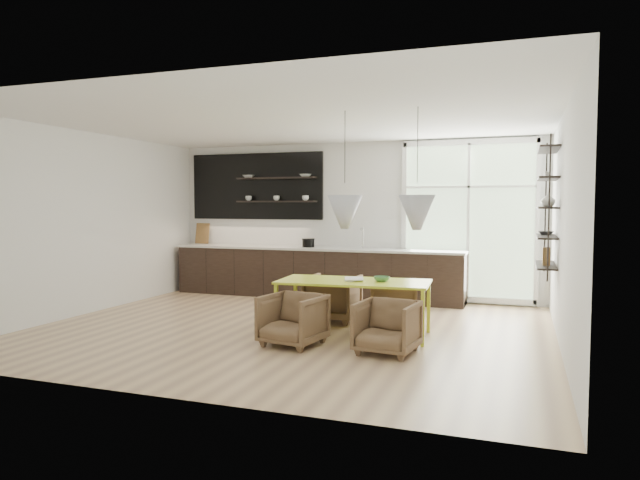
{
  "coord_description": "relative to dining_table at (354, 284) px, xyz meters",
  "views": [
    {
      "loc": [
        3.04,
        -7.3,
        1.75
      ],
      "look_at": [
        0.23,
        0.6,
        1.22
      ],
      "focal_mm": 32.0,
      "sensor_mm": 36.0,
      "label": 1
    }
  ],
  "objects": [
    {
      "name": "room",
      "position": [
        -0.35,
        1.12,
        0.78
      ],
      "size": [
        7.02,
        6.01,
        2.91
      ],
      "color": "#D7B586",
      "rests_on": "ground"
    },
    {
      "name": "kitchen_run",
      "position": [
        -1.62,
        2.72,
        -0.08
      ],
      "size": [
        5.54,
        0.69,
        2.75
      ],
      "color": "black",
      "rests_on": "ground"
    },
    {
      "name": "right_shelving",
      "position": [
        2.43,
        1.2,
        0.97
      ],
      "size": [
        0.26,
        1.22,
        1.9
      ],
      "color": "black",
      "rests_on": "ground"
    },
    {
      "name": "dining_table",
      "position": [
        0.0,
        0.0,
        0.0
      ],
      "size": [
        2.05,
        1.03,
        0.73
      ],
      "rotation": [
        0.0,
        0.0,
        0.07
      ],
      "color": "#C5D426",
      "rests_on": "ground"
    },
    {
      "name": "armchair_back_left",
      "position": [
        -0.55,
        0.8,
        -0.33
      ],
      "size": [
        0.74,
        0.77,
        0.69
      ],
      "primitive_type": "imported",
      "rotation": [
        0.0,
        0.0,
        3.15
      ],
      "color": "brown",
      "rests_on": "ground"
    },
    {
      "name": "armchair_back_right",
      "position": [
        0.39,
        0.76,
        -0.38
      ],
      "size": [
        0.75,
        0.77,
        0.6
      ],
      "primitive_type": "imported",
      "rotation": [
        0.0,
        0.0,
        3.32
      ],
      "color": "brown",
      "rests_on": "ground"
    },
    {
      "name": "armchair_front_left",
      "position": [
        -0.55,
        -0.81,
        -0.36
      ],
      "size": [
        0.8,
        0.82,
        0.64
      ],
      "primitive_type": "imported",
      "rotation": [
        0.0,
        0.0,
        -0.18
      ],
      "color": "brown",
      "rests_on": "ground"
    },
    {
      "name": "armchair_front_right",
      "position": [
        0.64,
        -0.8,
        -0.37
      ],
      "size": [
        0.74,
        0.76,
        0.62
      ],
      "primitive_type": "imported",
      "rotation": [
        0.0,
        0.0,
        -0.12
      ],
      "color": "brown",
      "rests_on": "ground"
    },
    {
      "name": "wire_stool",
      "position": [
        -0.87,
        -0.41,
        -0.39
      ],
      "size": [
        0.35,
        0.35,
        0.45
      ],
      "rotation": [
        0.0,
        0.0,
        0.4
      ],
      "color": "black",
      "rests_on": "ground"
    },
    {
      "name": "table_book",
      "position": [
        -0.13,
        -0.01,
        0.07
      ],
      "size": [
        0.34,
        0.39,
        0.03
      ],
      "primitive_type": "imported",
      "rotation": [
        0.0,
        0.0,
        0.31
      ],
      "color": "white",
      "rests_on": "dining_table"
    },
    {
      "name": "table_bowl",
      "position": [
        0.37,
        0.05,
        0.08
      ],
      "size": [
        0.21,
        0.21,
        0.07
      ],
      "primitive_type": "imported",
      "rotation": [
        0.0,
        0.0,
        0.01
      ],
      "color": "#498451",
      "rests_on": "dining_table"
    }
  ]
}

